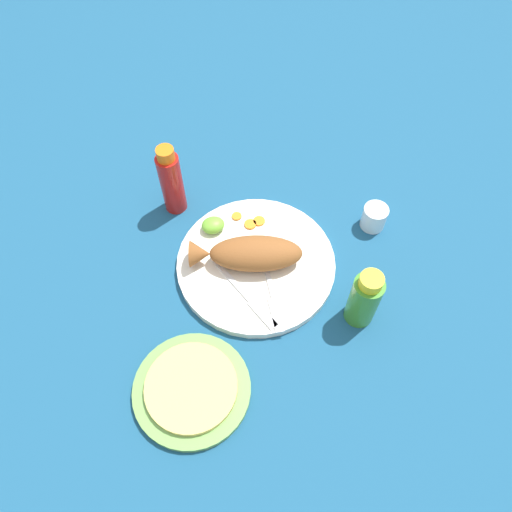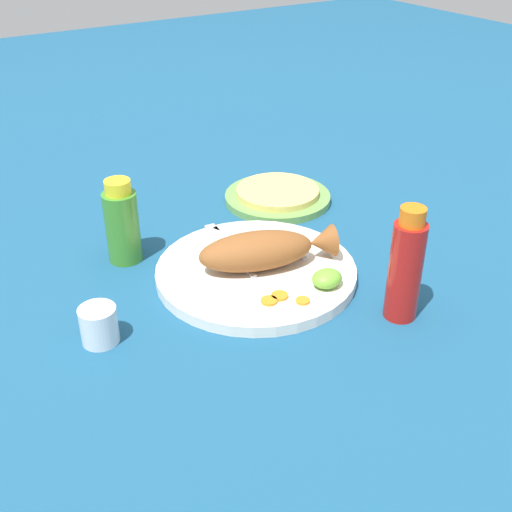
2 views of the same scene
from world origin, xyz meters
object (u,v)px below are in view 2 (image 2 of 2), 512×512
at_px(fork_near, 226,246).
at_px(hot_sauce_bottle_green, 122,223).
at_px(main_plate, 256,272).
at_px(fried_fish, 264,250).
at_px(salt_cup, 99,327).
at_px(fork_far, 252,240).
at_px(tortilla_plate, 278,198).
at_px(hot_sauce_bottle_red, 406,267).

relative_size(fork_near, hot_sauce_bottle_green, 1.31).
relative_size(main_plate, fried_fish, 1.39).
height_order(fork_near, salt_cup, salt_cup).
xyz_separation_m(fork_far, hot_sauce_bottle_green, (0.19, -0.09, 0.05)).
height_order(fried_fish, fork_far, fried_fish).
height_order(main_plate, fork_far, fork_far).
bearing_deg(main_plate, hot_sauce_bottle_green, -46.77).
distance_m(fork_far, tortilla_plate, 0.20).
bearing_deg(hot_sauce_bottle_green, fork_near, 150.45).
xyz_separation_m(hot_sauce_bottle_green, salt_cup, (0.11, 0.19, -0.04)).
relative_size(fork_near, hot_sauce_bottle_red, 1.07).
distance_m(fork_near, tortilla_plate, 0.23).
relative_size(main_plate, fork_far, 1.78).
bearing_deg(fork_near, salt_cup, 118.19).
bearing_deg(fork_near, fried_fish, -160.10).
distance_m(main_plate, fried_fish, 0.04).
relative_size(main_plate, hot_sauce_bottle_green, 2.23).
xyz_separation_m(fork_near, tortilla_plate, (-0.19, -0.13, -0.01)).
distance_m(fried_fish, fork_near, 0.09).
distance_m(hot_sauce_bottle_red, tortilla_plate, 0.42).
xyz_separation_m(main_plate, tortilla_plate, (-0.18, -0.21, -0.00)).
relative_size(fried_fish, tortilla_plate, 1.11).
bearing_deg(tortilla_plate, hot_sauce_bottle_red, 81.10).
xyz_separation_m(fried_fish, hot_sauce_bottle_green, (0.16, -0.17, 0.02)).
relative_size(fork_far, tortilla_plate, 0.86).
distance_m(main_plate, fork_near, 0.08).
relative_size(hot_sauce_bottle_red, salt_cup, 3.25).
bearing_deg(hot_sauce_bottle_red, fried_fish, -61.25).
bearing_deg(hot_sauce_bottle_green, fork_far, 155.21).
relative_size(fork_far, hot_sauce_bottle_red, 1.03).
height_order(fork_far, tortilla_plate, fork_far).
xyz_separation_m(fried_fish, salt_cup, (0.28, 0.02, -0.02)).
xyz_separation_m(fried_fish, tortilla_plate, (-0.17, -0.21, -0.04)).
height_order(hot_sauce_bottle_red, hot_sauce_bottle_green, hot_sauce_bottle_red).
distance_m(hot_sauce_bottle_red, salt_cup, 0.43).
relative_size(fork_near, tortilla_plate, 0.90).
height_order(fried_fish, hot_sauce_bottle_red, hot_sauce_bottle_red).
relative_size(hot_sauce_bottle_green, salt_cup, 2.66).
relative_size(fried_fish, hot_sauce_bottle_green, 1.61).
relative_size(fried_fish, salt_cup, 4.28).
height_order(hot_sauce_bottle_green, salt_cup, hot_sauce_bottle_green).
bearing_deg(fried_fish, salt_cup, 21.13).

